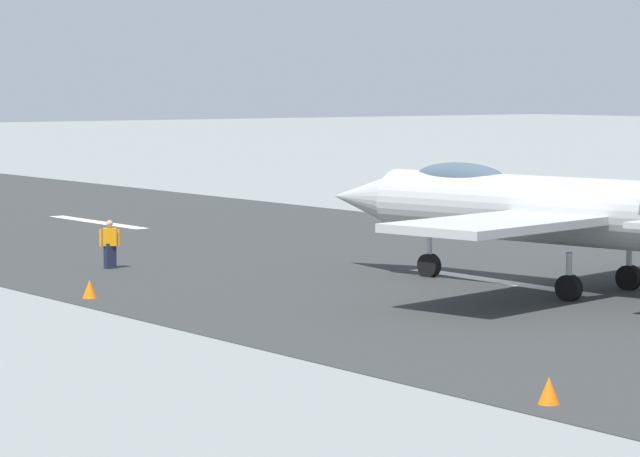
# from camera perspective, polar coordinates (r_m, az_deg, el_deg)

# --- Properties ---
(ground_plane) EXTENTS (400.00, 400.00, 0.00)m
(ground_plane) POSITION_cam_1_polar(r_m,az_deg,el_deg) (48.91, 6.15, -1.90)
(ground_plane) COLOR gray
(runway_strip) EXTENTS (240.00, 26.00, 0.02)m
(runway_strip) POSITION_cam_1_polar(r_m,az_deg,el_deg) (48.90, 6.16, -1.90)
(runway_strip) COLOR #303232
(runway_strip) RESTS_ON ground
(fighter_jet) EXTENTS (16.53, 14.64, 5.68)m
(fighter_jet) POSITION_cam_1_polar(r_m,az_deg,el_deg) (46.52, 8.40, 0.77)
(fighter_jet) COLOR #AEB1B0
(fighter_jet) RESTS_ON ground
(crew_person) EXTENTS (0.46, 0.62, 1.64)m
(crew_person) POSITION_cam_1_polar(r_m,az_deg,el_deg) (51.93, -7.77, -0.59)
(crew_person) COLOR #1E2338
(crew_person) RESTS_ON ground
(marker_cone_near) EXTENTS (0.44, 0.44, 0.55)m
(marker_cone_near) POSITION_cam_1_polar(r_m,az_deg,el_deg) (30.08, 8.45, -5.95)
(marker_cone_near) COLOR orange
(marker_cone_near) RESTS_ON ground
(marker_cone_mid) EXTENTS (0.44, 0.44, 0.55)m
(marker_cone_mid) POSITION_cam_1_polar(r_m,az_deg,el_deg) (44.84, -8.50, -2.23)
(marker_cone_mid) COLOR orange
(marker_cone_mid) RESTS_ON ground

